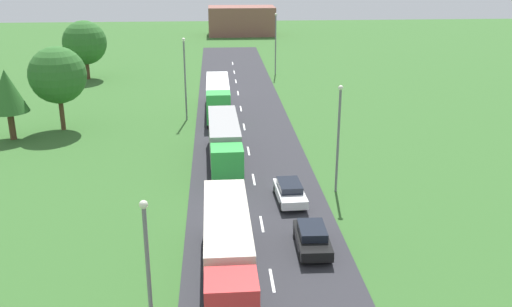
{
  "coord_description": "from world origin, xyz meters",
  "views": [
    {
      "loc": [
        -2.82,
        -14.95,
        17.0
      ],
      "look_at": [
        0.36,
        29.45,
        1.39
      ],
      "focal_mm": 40.18,
      "sensor_mm": 36.0,
      "label": 1
    }
  ],
  "objects_px": {
    "tree_maple": "(58,75)",
    "car_second": "(312,238)",
    "truck_second": "(224,141)",
    "lamppost_fourth": "(276,41)",
    "lamppost_third": "(185,75)",
    "lamppost_lead": "(149,275)",
    "car_third": "(290,192)",
    "truck_lead": "(228,246)",
    "lamppost_second": "(338,134)",
    "distant_building": "(242,21)",
    "truck_third": "(218,95)",
    "tree_oak": "(7,91)",
    "tree_birch": "(85,43)"
  },
  "relations": [
    {
      "from": "truck_lead",
      "to": "lamppost_third",
      "type": "height_order",
      "value": "lamppost_third"
    },
    {
      "from": "tree_oak",
      "to": "tree_maple",
      "type": "xyz_separation_m",
      "value": [
        4.04,
        2.94,
        0.9
      ]
    },
    {
      "from": "lamppost_second",
      "to": "tree_maple",
      "type": "bearing_deg",
      "value": 143.79
    },
    {
      "from": "car_third",
      "to": "lamppost_fourth",
      "type": "relative_size",
      "value": 0.52
    },
    {
      "from": "car_third",
      "to": "tree_oak",
      "type": "height_order",
      "value": "tree_oak"
    },
    {
      "from": "lamppost_second",
      "to": "tree_birch",
      "type": "height_order",
      "value": "tree_birch"
    },
    {
      "from": "truck_second",
      "to": "car_second",
      "type": "bearing_deg",
      "value": -72.23
    },
    {
      "from": "tree_birch",
      "to": "car_second",
      "type": "bearing_deg",
      "value": -65.36
    },
    {
      "from": "car_second",
      "to": "lamppost_third",
      "type": "xyz_separation_m",
      "value": [
        -8.79,
        29.42,
        4.05
      ]
    },
    {
      "from": "tree_maple",
      "to": "car_second",
      "type": "bearing_deg",
      "value": -51.61
    },
    {
      "from": "car_second",
      "to": "car_third",
      "type": "distance_m",
      "value": 7.17
    },
    {
      "from": "lamppost_third",
      "to": "lamppost_lead",
      "type": "bearing_deg",
      "value": -89.66
    },
    {
      "from": "car_third",
      "to": "distant_building",
      "type": "bearing_deg",
      "value": 89.48
    },
    {
      "from": "truck_lead",
      "to": "lamppost_lead",
      "type": "height_order",
      "value": "lamppost_lead"
    },
    {
      "from": "car_second",
      "to": "tree_maple",
      "type": "height_order",
      "value": "tree_maple"
    },
    {
      "from": "truck_second",
      "to": "lamppost_fourth",
      "type": "xyz_separation_m",
      "value": [
        8.2,
        37.21,
        2.89
      ]
    },
    {
      "from": "lamppost_lead",
      "to": "distant_building",
      "type": "distance_m",
      "value": 106.59
    },
    {
      "from": "car_second",
      "to": "lamppost_second",
      "type": "relative_size",
      "value": 0.54
    },
    {
      "from": "lamppost_second",
      "to": "lamppost_third",
      "type": "xyz_separation_m",
      "value": [
        -12.06,
        20.59,
        0.31
      ]
    },
    {
      "from": "truck_lead",
      "to": "lamppost_lead",
      "type": "relative_size",
      "value": 1.6
    },
    {
      "from": "lamppost_second",
      "to": "car_second",
      "type": "bearing_deg",
      "value": -110.33
    },
    {
      "from": "truck_second",
      "to": "lamppost_third",
      "type": "xyz_separation_m",
      "value": [
        -3.82,
        13.93,
        2.8
      ]
    },
    {
      "from": "lamppost_lead",
      "to": "tree_oak",
      "type": "height_order",
      "value": "lamppost_lead"
    },
    {
      "from": "car_third",
      "to": "lamppost_third",
      "type": "bearing_deg",
      "value": 110.54
    },
    {
      "from": "tree_oak",
      "to": "lamppost_lead",
      "type": "bearing_deg",
      "value": -63.37
    },
    {
      "from": "lamppost_third",
      "to": "lamppost_second",
      "type": "bearing_deg",
      "value": -59.65
    },
    {
      "from": "distant_building",
      "to": "lamppost_third",
      "type": "bearing_deg",
      "value": -97.75
    },
    {
      "from": "truck_second",
      "to": "tree_maple",
      "type": "bearing_deg",
      "value": 145.28
    },
    {
      "from": "lamppost_fourth",
      "to": "tree_maple",
      "type": "relative_size",
      "value": 1.06
    },
    {
      "from": "truck_second",
      "to": "car_second",
      "type": "xyz_separation_m",
      "value": [
        4.97,
        -15.49,
        -1.24
      ]
    },
    {
      "from": "truck_second",
      "to": "lamppost_third",
      "type": "height_order",
      "value": "lamppost_third"
    },
    {
      "from": "lamppost_lead",
      "to": "tree_maple",
      "type": "bearing_deg",
      "value": 109.23
    },
    {
      "from": "car_third",
      "to": "lamppost_lead",
      "type": "relative_size",
      "value": 0.59
    },
    {
      "from": "lamppost_fourth",
      "to": "tree_maple",
      "type": "distance_m",
      "value": 35.65
    },
    {
      "from": "truck_third",
      "to": "lamppost_lead",
      "type": "relative_size",
      "value": 1.68
    },
    {
      "from": "lamppost_lead",
      "to": "lamppost_fourth",
      "type": "bearing_deg",
      "value": 79.25
    },
    {
      "from": "lamppost_second",
      "to": "lamppost_fourth",
      "type": "relative_size",
      "value": 0.91
    },
    {
      "from": "lamppost_third",
      "to": "car_second",
      "type": "bearing_deg",
      "value": -73.37
    },
    {
      "from": "car_second",
      "to": "truck_lead",
      "type": "bearing_deg",
      "value": -149.97
    },
    {
      "from": "car_second",
      "to": "lamppost_fourth",
      "type": "bearing_deg",
      "value": 86.49
    },
    {
      "from": "truck_second",
      "to": "car_second",
      "type": "distance_m",
      "value": 16.31
    },
    {
      "from": "truck_third",
      "to": "car_second",
      "type": "height_order",
      "value": "truck_third"
    },
    {
      "from": "truck_third",
      "to": "lamppost_lead",
      "type": "xyz_separation_m",
      "value": [
        -3.19,
        -41.13,
        2.26
      ]
    },
    {
      "from": "truck_lead",
      "to": "car_third",
      "type": "height_order",
      "value": "truck_lead"
    },
    {
      "from": "car_second",
      "to": "distant_building",
      "type": "bearing_deg",
      "value": 89.78
    },
    {
      "from": "car_third",
      "to": "truck_second",
      "type": "bearing_deg",
      "value": 118.47
    },
    {
      "from": "lamppost_lead",
      "to": "distant_building",
      "type": "height_order",
      "value": "lamppost_lead"
    },
    {
      "from": "tree_maple",
      "to": "truck_lead",
      "type": "bearing_deg",
      "value": -61.64
    },
    {
      "from": "truck_third",
      "to": "car_third",
      "type": "distance_m",
      "value": 25.06
    },
    {
      "from": "tree_oak",
      "to": "lamppost_fourth",
      "type": "bearing_deg",
      "value": 45.46
    }
  ]
}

